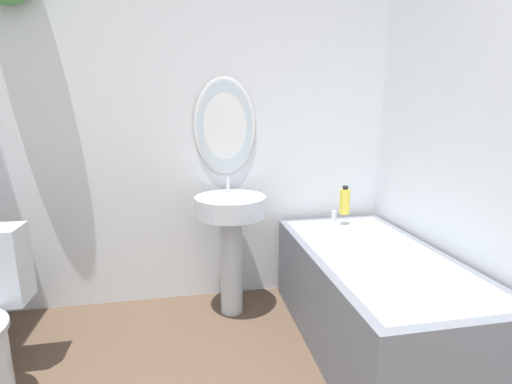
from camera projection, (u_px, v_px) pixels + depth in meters
wall_back at (179, 117)px, 2.45m from camera, size 2.82×0.35×2.40m
pedestal_sink at (231, 228)px, 2.38m from camera, size 0.45×0.45×0.89m
bathtub at (374, 297)px, 2.10m from camera, size 0.75×1.43×0.63m
shampoo_bottle at (345, 201)px, 2.53m from camera, size 0.07×0.07×0.20m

